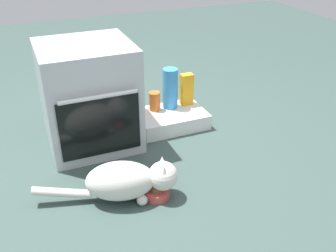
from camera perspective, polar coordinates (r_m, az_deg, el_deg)
The scene contains 8 objects.
ground at distance 2.37m, azimuth -7.37°, elevation -6.90°, with size 8.00×8.00×0.00m, color #384C47.
oven at distance 2.54m, azimuth -11.57°, elevation 4.31°, with size 0.57×0.59×0.69m.
pantry_cabinet at distance 2.83m, azimuth 0.40°, elevation 1.06°, with size 0.50×0.34×0.11m, color white.
food_bowl at distance 2.16m, azimuth -1.66°, elevation -9.75°, with size 0.15×0.15×0.08m.
cat at distance 2.10m, azimuth -5.99°, elevation -7.97°, with size 0.76×0.32×0.24m.
water_bottle at distance 2.82m, azimuth 0.33°, elevation 5.57°, with size 0.11×0.11×0.30m, color #388CD1.
sauce_jar at distance 2.81m, azimuth -1.99°, elevation 3.67°, with size 0.08×0.08×0.14m, color #D16023.
juice_carton at distance 2.88m, azimuth 2.76°, elevation 5.42°, with size 0.09×0.06×0.24m, color orange.
Camera 1 is at (-0.45, -1.87, 1.38)m, focal length 41.24 mm.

